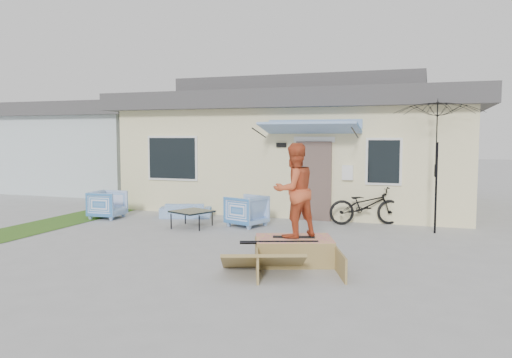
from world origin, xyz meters
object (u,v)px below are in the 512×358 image
(armchair_right, at_px, (246,209))
(skater, at_px, (294,189))
(skateboard, at_px, (294,236))
(patio_umbrella, at_px, (437,158))
(loveseat, at_px, (186,208))
(bicycle, at_px, (366,201))
(skate_ramp, at_px, (294,251))
(coffee_table, at_px, (192,219))
(armchair_left, at_px, (108,203))

(armchair_right, relative_size, skater, 0.52)
(skater, bearing_deg, skateboard, -139.14)
(patio_umbrella, bearing_deg, loveseat, 178.79)
(bicycle, bearing_deg, loveseat, 73.33)
(patio_umbrella, xyz_separation_m, skate_ramp, (-2.38, -3.73, -1.53))
(coffee_table, bearing_deg, armchair_left, 170.06)
(armchair_right, bearing_deg, skater, 52.73)
(loveseat, height_order, coffee_table, loveseat)
(patio_umbrella, bearing_deg, armchair_left, -175.49)
(skate_ramp, height_order, skater, skater)
(patio_umbrella, bearing_deg, skater, -123.02)
(skateboard, bearing_deg, coffee_table, 126.06)
(skate_ramp, bearing_deg, patio_umbrella, 37.40)
(armchair_left, height_order, coffee_table, armchair_left)
(skateboard, bearing_deg, armchair_left, 137.42)
(skate_ramp, xyz_separation_m, skater, (-0.02, 0.04, 1.10))
(patio_umbrella, xyz_separation_m, skater, (-2.40, -3.69, -0.43))
(armchair_left, relative_size, skate_ramp, 0.47)
(armchair_left, xyz_separation_m, bicycle, (6.78, 1.32, 0.18))
(armchair_right, relative_size, skateboard, 1.15)
(coffee_table, relative_size, patio_umbrella, 0.34)
(loveseat, bearing_deg, armchair_right, 142.16)
(skate_ramp, relative_size, skater, 1.07)
(armchair_right, height_order, skater, skater)
(patio_umbrella, relative_size, skater, 1.50)
(armchair_left, height_order, patio_umbrella, patio_umbrella)
(armchair_right, height_order, patio_umbrella, patio_umbrella)
(coffee_table, xyz_separation_m, bicycle, (3.98, 1.81, 0.39))
(skater, bearing_deg, skate_ramp, 60.89)
(skate_ramp, relative_size, skateboard, 2.40)
(coffee_table, height_order, skateboard, skateboard)
(patio_umbrella, bearing_deg, skateboard, -123.02)
(loveseat, distance_m, skate_ramp, 5.63)
(coffee_table, height_order, skater, skater)
(loveseat, bearing_deg, armchair_left, 3.12)
(bicycle, distance_m, skateboard, 4.40)
(loveseat, xyz_separation_m, bicycle, (4.82, 0.51, 0.32))
(armchair_left, height_order, armchair_right, armchair_right)
(bicycle, height_order, skate_ramp, bicycle)
(loveseat, relative_size, coffee_table, 1.66)
(armchair_right, xyz_separation_m, coffee_table, (-1.21, -0.60, -0.22))
(loveseat, bearing_deg, skateboard, 117.74)
(loveseat, height_order, skater, skater)
(bicycle, xyz_separation_m, skater, (-0.73, -4.34, 0.72))
(loveseat, relative_size, skate_ramp, 0.78)
(coffee_table, distance_m, skater, 4.27)
(loveseat, distance_m, bicycle, 4.85)
(bicycle, bearing_deg, armchair_left, 78.23)
(coffee_table, relative_size, bicycle, 0.45)
(coffee_table, bearing_deg, skateboard, -37.91)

